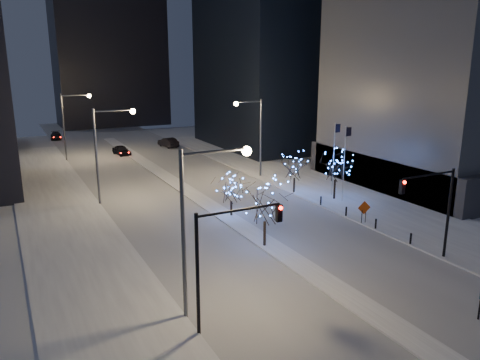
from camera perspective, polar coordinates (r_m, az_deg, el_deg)
ground at (r=31.65m, az=12.45°, el=-13.44°), size 160.00×160.00×0.00m
road at (r=60.93m, az=-8.91°, el=0.28°), size 20.00×130.00×0.02m
median at (r=56.33m, az=-7.28°, el=-0.75°), size 2.00×80.00×0.15m
east_sidewalk at (r=55.02m, az=11.30°, el=-1.27°), size 10.00×90.00×0.15m
west_sidewalk at (r=43.92m, az=-20.06°, el=-5.88°), size 8.00×90.00×0.15m
midrise_block at (r=65.49m, az=26.63°, el=13.20°), size 30.00×22.00×30.00m
plinth at (r=66.68m, az=25.40°, el=2.02°), size 30.00×24.00×4.00m
horizon_block at (r=116.02m, az=-15.82°, el=16.92°), size 24.00×14.00×42.00m
street_lamp_w_near at (r=26.35m, az=-4.85°, el=-3.54°), size 4.40×0.56×10.00m
street_lamp_w_mid at (r=49.81m, az=-16.01°, el=4.41°), size 4.40×0.56×10.00m
street_lamp_w_far at (r=74.28m, az=-19.98°, el=7.18°), size 4.40×0.56×10.00m
street_lamp_east at (r=59.19m, az=1.77°, el=6.39°), size 3.90×0.56×10.00m
traffic_signal_west at (r=25.42m, az=-1.96°, el=-8.36°), size 5.26×0.43×7.00m
traffic_signal_east at (r=36.59m, az=22.72°, el=-2.38°), size 5.26×0.43×7.00m
flagpoles at (r=50.86m, az=12.03°, el=2.90°), size 1.35×2.60×8.00m
bollards at (r=44.60m, az=14.46°, el=-4.42°), size 0.16×12.16×0.90m
car_near at (r=77.24m, az=-14.24°, el=3.53°), size 2.44×4.66×1.51m
car_mid at (r=82.94m, az=-8.75°, el=4.56°), size 2.50×5.20×1.65m
car_far at (r=96.89m, az=-21.53°, el=5.03°), size 2.37×4.88×1.37m
holiday_tree_median_near at (r=36.90m, az=3.07°, el=-2.66°), size 4.66×4.66×5.64m
holiday_tree_median_far at (r=44.48m, az=-1.08°, el=-1.13°), size 3.44×3.44×4.06m
holiday_tree_plaza_near at (r=50.72m, az=11.60°, el=1.77°), size 4.61×4.61×5.59m
holiday_tree_plaza_far at (r=52.78m, az=6.68°, el=1.65°), size 3.99×3.99×4.58m
construction_sign at (r=44.20m, az=14.89°, el=-3.52°), size 1.25×0.32×2.09m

